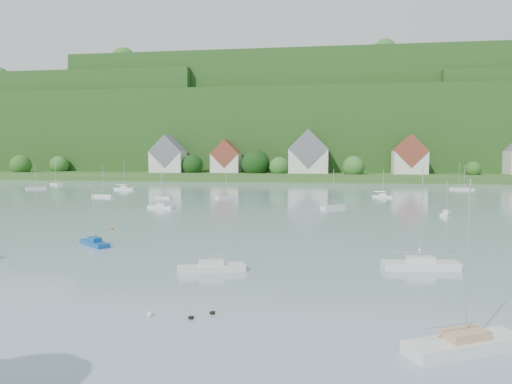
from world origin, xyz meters
TOP-DOWN VIEW (x-y plane):
  - far_shore_strip at (0.00, 200.00)m, footprint 600.00×60.00m
  - forested_ridge at (0.39, 268.57)m, footprint 620.00×181.22m
  - village_building_0 at (-55.00, 187.00)m, footprint 14.00×10.40m
  - village_building_1 at (-30.00, 189.00)m, footprint 12.00×9.36m
  - village_building_2 at (5.00, 188.00)m, footprint 16.00×11.44m
  - village_building_3 at (45.00, 186.00)m, footprint 13.00×10.40m
  - near_sailboat_1 at (-14.54, 40.06)m, footprint 5.20×4.64m
  - near_sailboat_2 at (21.64, 13.14)m, footprint 7.42×5.24m
  - near_sailboat_3 at (2.79, 29.35)m, footprint 6.55×4.22m
  - near_sailboat_4 at (22.74, 33.46)m, footprint 7.53×2.95m
  - mooring_buoy_1 at (1.59, 16.24)m, footprint 0.41×0.41m
  - mooring_buoy_2 at (25.30, 34.31)m, footprint 0.46×0.46m
  - mooring_buoy_3 at (-17.97, 52.11)m, footprint 0.46×0.46m
  - mooring_buoy_4 at (24.26, 42.51)m, footprint 0.41×0.41m
  - duck_pair at (5.22, 16.64)m, footprint 1.64×1.47m
  - far_sailboat_cluster at (7.74, 117.59)m, footprint 186.13×72.39m

SIDE VIEW (x-z plane):
  - mooring_buoy_1 at x=1.59m, z-range -0.20..0.20m
  - mooring_buoy_2 at x=25.30m, z-range -0.23..0.23m
  - mooring_buoy_3 at x=-17.97m, z-range -0.23..0.23m
  - mooring_buoy_4 at x=24.26m, z-range -0.20..0.20m
  - duck_pair at x=5.22m, z-range -0.05..0.26m
  - far_sailboat_cluster at x=7.74m, z-range -3.98..4.73m
  - near_sailboat_1 at x=-14.54m, z-range -3.27..4.10m
  - near_sailboat_3 at x=2.79m, z-range -3.85..4.76m
  - near_sailboat_2 at x=21.64m, z-range -4.45..5.43m
  - near_sailboat_4 at x=22.74m, z-range -4.46..5.44m
  - far_shore_strip at x=0.00m, z-range 0.00..3.00m
  - village_building_1 at x=-30.00m, z-range 1.75..15.75m
  - village_building_3 at x=45.00m, z-range 1.68..17.18m
  - village_building_0 at x=-55.00m, z-range 1.51..17.51m
  - village_building_2 at x=5.00m, z-range 1.27..19.27m
  - forested_ridge at x=0.39m, z-range -12.06..57.83m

